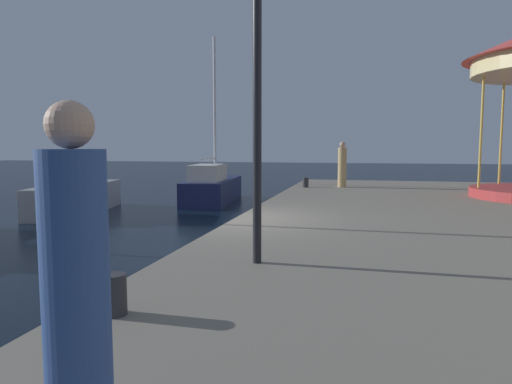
{
  "coord_description": "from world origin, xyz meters",
  "views": [
    {
      "loc": [
        2.83,
        -9.94,
        2.42
      ],
      "look_at": [
        -0.3,
        3.34,
        1.07
      ],
      "focal_mm": 31.98,
      "sensor_mm": 36.0,
      "label": 1
    }
  ],
  "objects_px": {
    "bollard_north": "(306,182)",
    "person_mid_promenade": "(342,166)",
    "sailboat_navy": "(212,187)",
    "bollard_south": "(114,294)",
    "lamp_post_mid_promenade": "(257,44)",
    "motorboat_grey": "(75,194)",
    "person_far_corner": "(76,294)"
  },
  "relations": [
    {
      "from": "bollard_south",
      "to": "person_mid_promenade",
      "type": "height_order",
      "value": "person_mid_promenade"
    },
    {
      "from": "lamp_post_mid_promenade",
      "to": "sailboat_navy",
      "type": "bearing_deg",
      "value": 111.38
    },
    {
      "from": "bollard_north",
      "to": "person_mid_promenade",
      "type": "height_order",
      "value": "person_mid_promenade"
    },
    {
      "from": "motorboat_grey",
      "to": "lamp_post_mid_promenade",
      "type": "xyz_separation_m",
      "value": [
        8.83,
        -8.51,
        3.11
      ]
    },
    {
      "from": "motorboat_grey",
      "to": "bollard_north",
      "type": "relative_size",
      "value": 13.16
    },
    {
      "from": "motorboat_grey",
      "to": "person_mid_promenade",
      "type": "xyz_separation_m",
      "value": [
        9.42,
        4.04,
        0.97
      ]
    },
    {
      "from": "sailboat_navy",
      "to": "person_far_corner",
      "type": "height_order",
      "value": "sailboat_navy"
    },
    {
      "from": "lamp_post_mid_promenade",
      "to": "person_far_corner",
      "type": "xyz_separation_m",
      "value": [
        0.01,
        -4.11,
        -2.13
      ]
    },
    {
      "from": "sailboat_navy",
      "to": "person_far_corner",
      "type": "distance_m",
      "value": 17.54
    },
    {
      "from": "motorboat_grey",
      "to": "bollard_south",
      "type": "height_order",
      "value": "motorboat_grey"
    },
    {
      "from": "person_mid_promenade",
      "to": "bollard_north",
      "type": "bearing_deg",
      "value": -162.3
    },
    {
      "from": "sailboat_navy",
      "to": "person_mid_promenade",
      "type": "xyz_separation_m",
      "value": [
        5.56,
        -0.14,
        0.98
      ]
    },
    {
      "from": "bollard_south",
      "to": "person_far_corner",
      "type": "relative_size",
      "value": 0.22
    },
    {
      "from": "bollard_north",
      "to": "person_far_corner",
      "type": "height_order",
      "value": "person_far_corner"
    },
    {
      "from": "person_mid_promenade",
      "to": "bollard_south",
      "type": "bearing_deg",
      "value": -95.73
    },
    {
      "from": "lamp_post_mid_promenade",
      "to": "person_mid_promenade",
      "type": "xyz_separation_m",
      "value": [
        0.59,
        12.55,
        -2.14
      ]
    },
    {
      "from": "motorboat_grey",
      "to": "person_mid_promenade",
      "type": "distance_m",
      "value": 10.3
    },
    {
      "from": "lamp_post_mid_promenade",
      "to": "bollard_north",
      "type": "xyz_separation_m",
      "value": [
        -0.82,
        12.1,
        -2.8
      ]
    },
    {
      "from": "sailboat_navy",
      "to": "bollard_north",
      "type": "bearing_deg",
      "value": -8.07
    },
    {
      "from": "person_mid_promenade",
      "to": "person_far_corner",
      "type": "bearing_deg",
      "value": -92.02
    },
    {
      "from": "bollard_south",
      "to": "person_mid_promenade",
      "type": "bearing_deg",
      "value": 84.27
    },
    {
      "from": "bollard_south",
      "to": "person_far_corner",
      "type": "xyz_separation_m",
      "value": [
        0.9,
        -1.85,
        0.67
      ]
    },
    {
      "from": "motorboat_grey",
      "to": "person_mid_promenade",
      "type": "height_order",
      "value": "person_mid_promenade"
    },
    {
      "from": "person_far_corner",
      "to": "person_mid_promenade",
      "type": "xyz_separation_m",
      "value": [
        0.59,
        16.66,
        -0.01
      ]
    },
    {
      "from": "sailboat_navy",
      "to": "bollard_north",
      "type": "relative_size",
      "value": 17.99
    },
    {
      "from": "motorboat_grey",
      "to": "bollard_south",
      "type": "bearing_deg",
      "value": -53.6
    },
    {
      "from": "bollard_south",
      "to": "lamp_post_mid_promenade",
      "type": "bearing_deg",
      "value": 68.41
    },
    {
      "from": "motorboat_grey",
      "to": "lamp_post_mid_promenade",
      "type": "height_order",
      "value": "lamp_post_mid_promenade"
    },
    {
      "from": "bollard_north",
      "to": "person_mid_promenade",
      "type": "relative_size",
      "value": 0.22
    },
    {
      "from": "lamp_post_mid_promenade",
      "to": "motorboat_grey",
      "type": "bearing_deg",
      "value": 136.06
    },
    {
      "from": "motorboat_grey",
      "to": "person_far_corner",
      "type": "distance_m",
      "value": 15.43
    },
    {
      "from": "sailboat_navy",
      "to": "bollard_south",
      "type": "relative_size",
      "value": 17.99
    }
  ]
}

